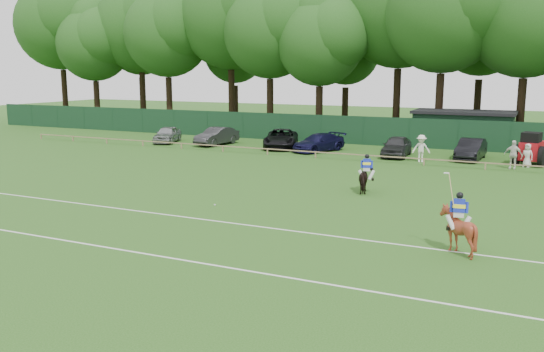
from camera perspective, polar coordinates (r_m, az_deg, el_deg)
The scene contains 21 objects.
ground at distance 25.93m, azimuth -3.85°, elevation -4.05°, with size 160.00×160.00×0.00m, color #1E4C14.
horse_dark at distance 31.16m, azimuth 9.33°, elevation -0.29°, with size 0.81×1.77×1.50m, color black.
horse_chestnut at distance 21.72m, azimuth 17.92°, elevation -5.12°, with size 1.35×1.52×1.68m, color maroon.
sedan_silver at distance 53.05m, azimuth -10.32°, elevation 4.08°, with size 1.75×4.35×1.48m, color #999A9D.
sedan_grey at distance 50.79m, azimuth -5.51°, elevation 3.95°, with size 1.62×4.66×1.53m, color #2D2D2F.
suv_black at distance 48.57m, azimuth 0.90°, elevation 3.72°, with size 2.61×5.65×1.57m, color black.
sedan_navy at distance 46.65m, azimuth 4.64°, elevation 3.32°, with size 2.00×4.92×1.43m, color #131239.
hatch_grey at distance 44.74m, azimuth 12.24°, elevation 2.90°, with size 1.84×4.58×1.56m, color #313134.
estate_black at distance 44.63m, azimuth 19.10°, elevation 2.53°, with size 1.63×4.67×1.54m, color black.
spectator_left at distance 42.40m, azimuth 14.56°, elevation 2.66°, with size 1.26×0.72×1.95m, color silver.
spectator_mid at distance 41.34m, azimuth 22.76°, elevation 1.97°, with size 1.13×0.47×1.93m, color silver.
spectator_right at distance 42.53m, azimuth 23.98°, elevation 1.88°, with size 0.79×0.51×1.61m, color silver.
rider_dark at distance 31.03m, azimuth 9.37°, elevation 0.97°, with size 0.92×0.52×1.41m.
rider_chestnut at distance 21.53m, azimuth 18.03°, elevation -3.19°, with size 0.95×0.55×2.05m.
polo_ball at distance 28.05m, azimuth -5.69°, elevation -2.86°, with size 0.09×0.09×0.09m, color silver.
pitch_lines at distance 23.05m, azimuth -8.12°, elevation -5.97°, with size 60.00×5.10×0.01m.
pitch_rail at distance 42.17m, azimuth 8.15°, elevation 2.12°, with size 62.10×0.10×0.50m.
perimeter_fence at distance 50.68m, azimuth 11.22°, elevation 4.33°, with size 92.08×0.08×2.50m.
utility_shed at distance 52.50m, azimuth 18.42°, elevation 4.52°, with size 8.40×4.40×3.04m.
tree_row at distance 58.17m, azimuth 15.04°, elevation 3.70°, with size 96.00×12.00×21.00m, color #26561C, non-canonical shape.
tractor at distance 43.58m, azimuth 24.30°, elevation 2.41°, with size 2.30×3.02×2.29m.
Camera 1 is at (12.30, -21.88, 6.48)m, focal length 38.00 mm.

